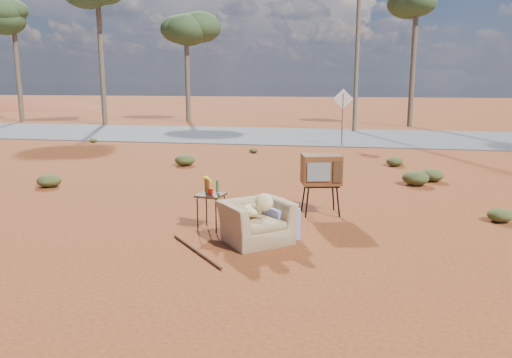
# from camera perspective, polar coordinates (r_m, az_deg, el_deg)

# --- Properties ---
(ground) EXTENTS (140.00, 140.00, 0.00)m
(ground) POSITION_cam_1_polar(r_m,az_deg,el_deg) (8.11, -2.65, -6.72)
(ground) COLOR brown
(ground) RESTS_ON ground
(highway) EXTENTS (140.00, 7.00, 0.04)m
(highway) POSITION_cam_1_polar(r_m,az_deg,el_deg) (22.71, 6.11, 4.89)
(highway) COLOR #565659
(highway) RESTS_ON ground
(dirt_mound) EXTENTS (26.00, 18.00, 2.00)m
(dirt_mound) POSITION_cam_1_polar(r_m,az_deg,el_deg) (52.35, -26.97, 7.28)
(dirt_mound) COLOR brown
(dirt_mound) RESTS_ON ground
(armchair) EXTENTS (1.26, 1.32, 0.87)m
(armchair) POSITION_cam_1_polar(r_m,az_deg,el_deg) (7.84, 0.53, -4.24)
(armchair) COLOR #987B52
(armchair) RESTS_ON ground
(tv_unit) EXTENTS (0.82, 0.71, 1.14)m
(tv_unit) POSITION_cam_1_polar(r_m,az_deg,el_deg) (9.40, 7.46, 1.00)
(tv_unit) COLOR black
(tv_unit) RESTS_ON ground
(side_table) EXTENTS (0.49, 0.49, 0.88)m
(side_table) POSITION_cam_1_polar(r_m,az_deg,el_deg) (8.47, -5.29, -1.52)
(side_table) COLOR #352513
(side_table) RESTS_ON ground
(rusty_bar) EXTENTS (1.12, 1.27, 0.04)m
(rusty_bar) POSITION_cam_1_polar(r_m,az_deg,el_deg) (7.49, -6.85, -8.17)
(rusty_bar) COLOR #532316
(rusty_bar) RESTS_ON ground
(road_sign) EXTENTS (0.78, 0.06, 2.19)m
(road_sign) POSITION_cam_1_polar(r_m,az_deg,el_deg) (19.53, 9.90, 8.13)
(road_sign) COLOR brown
(road_sign) RESTS_ON ground
(eucalyptus_far_left) EXTENTS (3.20, 3.20, 7.10)m
(eucalyptus_far_left) POSITION_cam_1_polar(r_m,az_deg,el_deg) (34.06, -25.99, 15.93)
(eucalyptus_far_left) COLOR brown
(eucalyptus_far_left) RESTS_ON ground
(eucalyptus_near_left) EXTENTS (3.20, 3.20, 6.60)m
(eucalyptus_near_left) POSITION_cam_1_polar(r_m,az_deg,el_deg) (31.23, -7.98, 16.54)
(eucalyptus_near_left) COLOR brown
(eucalyptus_near_left) RESTS_ON ground
(eucalyptus_center) EXTENTS (3.20, 3.20, 7.60)m
(eucalyptus_center) POSITION_cam_1_polar(r_m,az_deg,el_deg) (28.95, 17.89, 18.51)
(eucalyptus_center) COLOR brown
(eucalyptus_center) RESTS_ON ground
(utility_pole_center) EXTENTS (1.40, 0.20, 8.00)m
(utility_pole_center) POSITION_cam_1_polar(r_m,az_deg,el_deg) (25.06, 11.51, 14.78)
(utility_pole_center) COLOR brown
(utility_pole_center) RESTS_ON ground
(scrub_patch) EXTENTS (17.49, 8.07, 0.33)m
(scrub_patch) POSITION_cam_1_polar(r_m,az_deg,el_deg) (12.43, -1.69, 0.28)
(scrub_patch) COLOR #464C21
(scrub_patch) RESTS_ON ground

